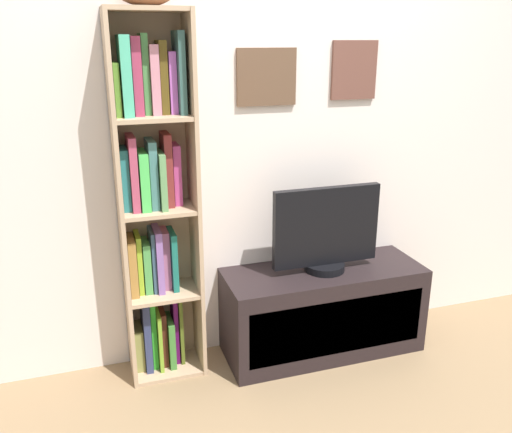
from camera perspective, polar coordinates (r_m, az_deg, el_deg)
back_wall at (r=2.83m, az=-0.37°, el=9.66°), size 4.80×0.08×2.52m
bookshelf at (r=2.67m, az=-10.88°, el=1.08°), size 0.38×0.26×1.83m
tv_stand at (r=3.06m, az=7.17°, el=-9.93°), size 1.11×0.41×0.49m
television at (r=2.87m, az=7.54°, el=-1.57°), size 0.60×0.22×0.47m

